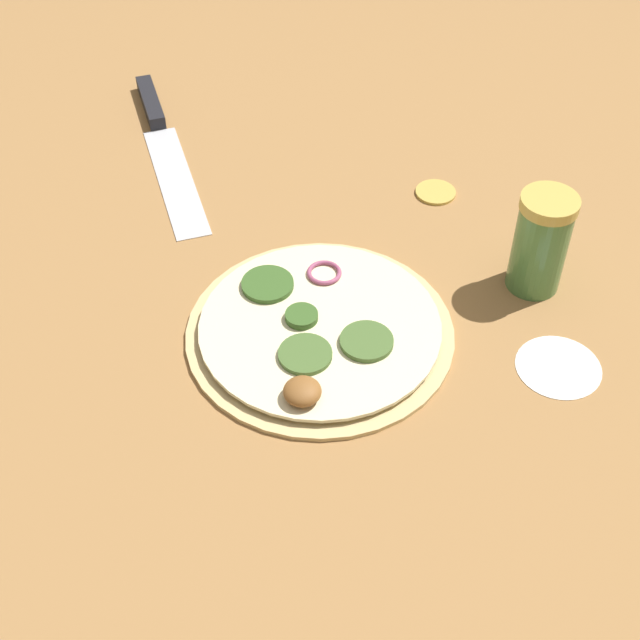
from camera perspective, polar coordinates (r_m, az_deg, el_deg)
ground_plane at (r=0.88m, az=0.00°, el=-0.91°), size 3.00×3.00×0.00m
pizza at (r=0.88m, az=-0.05°, el=-0.64°), size 0.27×0.27×0.03m
knife at (r=1.17m, az=-10.26°, el=11.95°), size 0.33×0.12×0.02m
spice_jar at (r=0.93m, az=13.95°, el=4.84°), size 0.06×0.06×0.11m
loose_cap at (r=1.06m, az=7.42°, el=8.18°), size 0.05×0.05×0.01m
flour_patch at (r=0.88m, az=15.01°, el=-2.92°), size 0.08×0.08×0.00m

